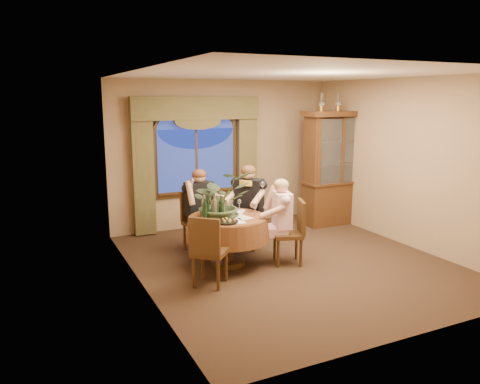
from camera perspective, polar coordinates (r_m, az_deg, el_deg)
name	(u,v)px	position (r m, az deg, el deg)	size (l,w,h in m)	color
floor	(290,262)	(7.27, 6.08, -8.50)	(5.00, 5.00, 0.00)	black
wall_back	(224,154)	(9.12, -1.95, 4.69)	(4.50, 4.50, 0.00)	#917658
wall_right	(407,163)	(8.31, 19.68, 3.37)	(5.00, 5.00, 0.00)	#917658
ceiling	(294,74)	(6.84, 6.59, 14.12)	(5.00, 5.00, 0.00)	white
window	(196,161)	(8.85, -5.34, 3.79)	(1.62, 0.10, 1.32)	navy
arched_transom	(196,119)	(8.78, -5.43, 8.84)	(1.60, 0.06, 0.44)	navy
drapery_left	(143,171)	(8.52, -11.73, 2.49)	(0.38, 0.14, 2.32)	#4A4622
drapery_right	(247,164)	(9.22, 0.81, 3.39)	(0.38, 0.14, 2.32)	#4A4622
swag_valance	(197,108)	(8.70, -5.28, 10.14)	(2.45, 0.16, 0.42)	#4A4622
dining_table	(228,241)	(7.01, -1.48, -5.96)	(1.25, 1.25, 0.75)	maroon
china_cabinet	(336,168)	(9.37, 11.57, 2.87)	(1.37, 0.54, 2.22)	#3B2110
oil_lamp_left	(322,102)	(9.05, 9.91, 10.77)	(0.11, 0.11, 0.34)	#A5722D
oil_lamp_center	(338,102)	(9.27, 11.89, 10.71)	(0.11, 0.11, 0.34)	#A5722D
oil_lamp_right	(354,102)	(9.51, 13.78, 10.64)	(0.11, 0.11, 0.34)	#A5722D
chair_right	(288,233)	(7.08, 5.85, -4.95)	(0.42, 0.42, 0.96)	black
chair_back_right	(247,220)	(7.77, 0.87, -3.40)	(0.42, 0.42, 0.96)	black
chair_back	(198,222)	(7.67, -5.10, -3.65)	(0.42, 0.42, 0.96)	black
chair_front_left	(210,250)	(6.27, -3.68, -7.10)	(0.42, 0.42, 0.96)	black
person_pink	(282,221)	(7.09, 5.12, -3.52)	(0.46, 0.42, 1.29)	beige
person_back	(199,210)	(7.63, -5.02, -2.19)	(0.49, 0.44, 1.35)	black
person_scarf	(249,208)	(7.61, 1.07, -1.95)	(0.51, 0.47, 1.42)	black
stoneware_vase	(220,205)	(6.95, -2.46, -1.64)	(0.16, 0.16, 0.30)	#8E7C5A
centerpiece_plant	(220,177)	(6.82, -2.44, 1.82)	(0.88, 0.98, 0.76)	#3C5433
olive_bowl	(233,215)	(6.87, -0.81, -2.86)	(0.16, 0.16, 0.05)	#43572B
cheese_platter	(226,222)	(6.57, -1.66, -3.65)	(0.33, 0.33, 0.02)	black
wine_bottle_0	(214,206)	(6.85, -3.14, -1.71)	(0.07, 0.07, 0.33)	tan
wine_bottle_1	(205,210)	(6.62, -4.31, -2.18)	(0.07, 0.07, 0.33)	black
wine_bottle_2	(207,207)	(6.77, -4.02, -1.88)	(0.07, 0.07, 0.33)	black
wine_bottle_3	(221,207)	(6.78, -2.32, -1.83)	(0.07, 0.07, 0.33)	black
wine_bottle_4	(207,205)	(6.92, -4.06, -1.58)	(0.07, 0.07, 0.33)	black
wine_bottle_5	(204,206)	(6.84, -4.37, -1.74)	(0.07, 0.07, 0.33)	tan
tasting_paper_0	(242,217)	(6.84, 0.25, -3.10)	(0.21, 0.30, 0.00)	white
tasting_paper_1	(237,212)	(7.16, -0.39, -2.44)	(0.21, 0.30, 0.00)	white
tasting_paper_2	(236,221)	(6.63, -0.48, -3.58)	(0.21, 0.30, 0.00)	white
wine_glass_person_pink	(255,209)	(6.95, 1.84, -2.13)	(0.07, 0.07, 0.18)	silver
wine_glass_person_back	(213,205)	(7.22, -3.29, -1.63)	(0.07, 0.07, 0.18)	silver
wine_glass_person_scarf	(239,205)	(7.25, -0.09, -1.56)	(0.07, 0.07, 0.18)	silver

